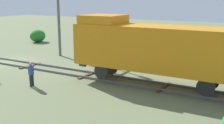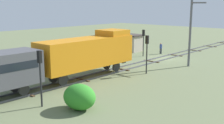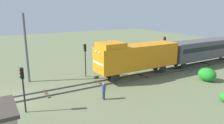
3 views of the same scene
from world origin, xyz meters
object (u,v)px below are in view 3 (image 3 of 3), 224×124
Objects in this scene: locomotive at (136,56)px; traffic_signal_near at (23,82)px; traffic_signal_mid at (85,54)px; passenger_car_leading at (205,48)px; worker_by_signal at (104,90)px; traffic_signal_far at (164,45)px; catenary_mast at (26,46)px.

locomotive is 2.97× the size of traffic_signal_near.
locomotive reaches higher than traffic_signal_mid.
traffic_signal_mid is at bearing 128.04° from traffic_signal_near.
locomotive is 0.83× the size of passenger_car_leading.
locomotive is 8.28m from worker_by_signal.
traffic_signal_far is at bearing -124.84° from passenger_car_leading.
traffic_signal_far reaches higher than worker_by_signal.
traffic_signal_near is 0.48× the size of catenary_mast.
passenger_car_leading is at bearing 90.00° from locomotive.
locomotive is 14.27m from traffic_signal_near.
traffic_signal_far is 17.09m from worker_by_signal.
traffic_signal_near reaches higher than worker_by_signal.
worker_by_signal is at bearing 81.86° from traffic_signal_near.
catenary_mast is (-1.66, -6.67, 1.35)m from traffic_signal_mid.
traffic_signal_near is at bearing -12.05° from catenary_mast.
traffic_signal_mid is (-3.40, -5.47, 0.17)m from locomotive.
traffic_signal_near reaches higher than passenger_car_leading.
traffic_signal_mid is 0.52× the size of catenary_mast.
passenger_car_leading is at bearing 79.75° from traffic_signal_mid.
traffic_signal_near is 2.30× the size of worker_by_signal.
traffic_signal_mid is 2.49× the size of worker_by_signal.
locomotive is at bearing 58.12° from traffic_signal_mid.
traffic_signal_mid is at bearing 76.02° from catenary_mast.
passenger_car_leading is 26.03m from catenary_mast.
locomotive is 2.74× the size of traffic_signal_far.
locomotive is at bearing 67.37° from catenary_mast.
traffic_signal_far is 20.40m from catenary_mast.
traffic_signal_near is 7.27m from worker_by_signal.
passenger_car_leading is 6.32m from traffic_signal_far.
traffic_signal_near is at bearing -51.96° from traffic_signal_mid.
traffic_signal_far is (-3.60, -5.17, 0.42)m from passenger_car_leading.
worker_by_signal is (4.20, -6.91, -1.78)m from locomotive.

